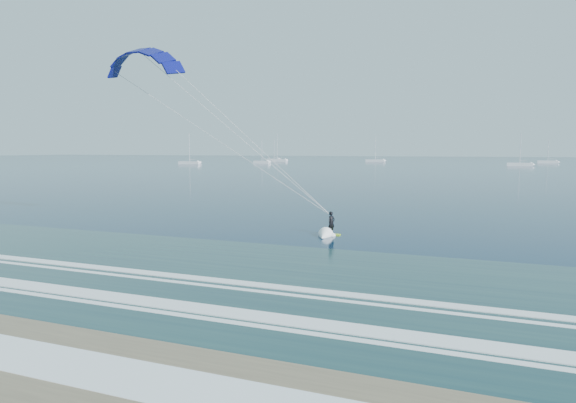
# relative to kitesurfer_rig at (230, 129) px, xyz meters

# --- Properties ---
(kitesurfer_rig) EXTENTS (19.04, 5.28, 14.84)m
(kitesurfer_rig) POSITION_rel_kitesurfer_rig_xyz_m (0.00, 0.00, 0.00)
(kitesurfer_rig) COLOR #A2DB19
(kitesurfer_rig) RESTS_ON ground
(sailboat_0) EXTENTS (9.80, 2.40, 13.18)m
(sailboat_0) POSITION_rel_kitesurfer_rig_xyz_m (-100.35, 150.14, -6.95)
(sailboat_0) COLOR white
(sailboat_0) RESTS_ON ground
(sailboat_1) EXTENTS (7.24, 2.40, 10.14)m
(sailboat_1) POSITION_rel_kitesurfer_rig_xyz_m (-76.06, 169.48, -6.97)
(sailboat_1) COLOR white
(sailboat_1) RESTS_ON ground
(sailboat_2) EXTENTS (9.39, 2.40, 12.57)m
(sailboat_2) POSITION_rel_kitesurfer_rig_xyz_m (-37.13, 219.21, -6.95)
(sailboat_2) COLOR white
(sailboat_2) RESTS_ON ground
(sailboat_3) EXTENTS (8.85, 2.40, 12.26)m
(sailboat_3) POSITION_rel_kitesurfer_rig_xyz_m (26.62, 175.73, -6.95)
(sailboat_3) COLOR white
(sailboat_3) RESTS_ON ground
(sailboat_4) EXTENTS (8.38, 2.40, 11.45)m
(sailboat_4) POSITION_rel_kitesurfer_rig_xyz_m (39.74, 221.73, -6.96)
(sailboat_4) COLOR white
(sailboat_4) RESTS_ON ground
(sailboat_7) EXTENTS (7.23, 2.40, 11.15)m
(sailboat_7) POSITION_rel_kitesurfer_rig_xyz_m (-91.21, 217.68, -6.95)
(sailboat_7) COLOR white
(sailboat_7) RESTS_ON ground
(sailboat_8) EXTENTS (10.62, 2.40, 13.78)m
(sailboat_8) POSITION_rel_kitesurfer_rig_xyz_m (-84.77, 206.79, -6.95)
(sailboat_8) COLOR white
(sailboat_8) RESTS_ON ground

